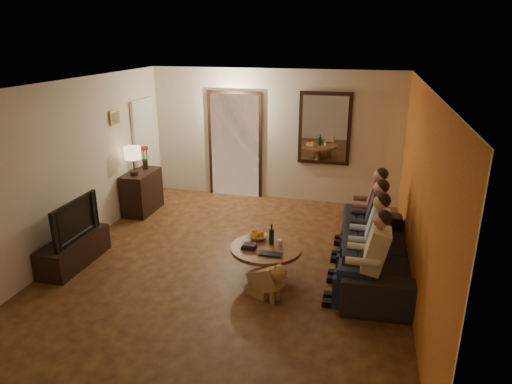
% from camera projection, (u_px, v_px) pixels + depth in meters
% --- Properties ---
extents(floor, '(5.00, 6.00, 0.01)m').
position_uv_depth(floor, '(231.00, 264.00, 6.74)').
color(floor, '#3D1C10').
rests_on(floor, ground).
extents(ceiling, '(5.00, 6.00, 0.01)m').
position_uv_depth(ceiling, '(228.00, 84.00, 5.89)').
color(ceiling, white).
rests_on(ceiling, back_wall).
extents(back_wall, '(5.00, 0.02, 2.60)m').
position_uv_depth(back_wall, '(274.00, 136.00, 9.06)').
color(back_wall, beige).
rests_on(back_wall, floor).
extents(front_wall, '(5.00, 0.02, 2.60)m').
position_uv_depth(front_wall, '(118.00, 293.00, 3.56)').
color(front_wall, beige).
rests_on(front_wall, floor).
extents(left_wall, '(0.02, 6.00, 2.60)m').
position_uv_depth(left_wall, '(71.00, 168.00, 6.88)').
color(left_wall, beige).
rests_on(left_wall, floor).
extents(right_wall, '(0.02, 6.00, 2.60)m').
position_uv_depth(right_wall, '(419.00, 195.00, 5.75)').
color(right_wall, beige).
rests_on(right_wall, floor).
extents(orange_accent, '(0.01, 6.00, 2.60)m').
position_uv_depth(orange_accent, '(419.00, 195.00, 5.75)').
color(orange_accent, '#C65321').
rests_on(orange_accent, right_wall).
extents(kitchen_doorway, '(1.00, 0.06, 2.10)m').
position_uv_depth(kitchen_doorway, '(235.00, 146.00, 9.31)').
color(kitchen_doorway, '#FFE0A5').
rests_on(kitchen_doorway, floor).
extents(door_trim, '(1.12, 0.04, 2.22)m').
position_uv_depth(door_trim, '(235.00, 146.00, 9.30)').
color(door_trim, black).
rests_on(door_trim, floor).
extents(fridge_glimpse, '(0.45, 0.03, 1.70)m').
position_uv_depth(fridge_glimpse, '(247.00, 154.00, 9.31)').
color(fridge_glimpse, silver).
rests_on(fridge_glimpse, floor).
extents(mirror_frame, '(1.00, 0.05, 1.40)m').
position_uv_depth(mirror_frame, '(325.00, 129.00, 8.74)').
color(mirror_frame, black).
rests_on(mirror_frame, back_wall).
extents(mirror_glass, '(0.86, 0.02, 1.26)m').
position_uv_depth(mirror_glass, '(324.00, 129.00, 8.71)').
color(mirror_glass, white).
rests_on(mirror_glass, back_wall).
extents(white_door, '(0.06, 0.85, 2.04)m').
position_uv_depth(white_door, '(146.00, 151.00, 9.07)').
color(white_door, white).
rests_on(white_door, floor).
extents(framed_art, '(0.03, 0.28, 0.24)m').
position_uv_depth(framed_art, '(115.00, 117.00, 7.88)').
color(framed_art, '#B28C33').
rests_on(framed_art, left_wall).
extents(art_canvas, '(0.01, 0.22, 0.18)m').
position_uv_depth(art_canvas, '(115.00, 117.00, 7.88)').
color(art_canvas, brown).
rests_on(art_canvas, left_wall).
extents(dresser, '(0.45, 0.88, 0.78)m').
position_uv_depth(dresser, '(142.00, 192.00, 8.61)').
color(dresser, black).
rests_on(dresser, floor).
extents(table_lamp, '(0.30, 0.30, 0.54)m').
position_uv_depth(table_lamp, '(133.00, 161.00, 8.19)').
color(table_lamp, beige).
rests_on(table_lamp, dresser).
extents(flower_vase, '(0.14, 0.14, 0.44)m').
position_uv_depth(flower_vase, '(145.00, 158.00, 8.61)').
color(flower_vase, '#B21513').
rests_on(flower_vase, dresser).
extents(tv_stand, '(0.45, 1.23, 0.41)m').
position_uv_depth(tv_stand, '(74.00, 251.00, 6.69)').
color(tv_stand, black).
rests_on(tv_stand, floor).
extents(tv, '(1.02, 0.13, 0.59)m').
position_uv_depth(tv, '(69.00, 219.00, 6.53)').
color(tv, black).
rests_on(tv, tv_stand).
extents(sofa, '(2.44, 1.06, 0.70)m').
position_uv_depth(sofa, '(376.00, 251.00, 6.36)').
color(sofa, black).
rests_on(sofa, floor).
extents(person_a, '(0.60, 0.40, 1.20)m').
position_uv_depth(person_a, '(369.00, 264.00, 5.48)').
color(person_a, tan).
rests_on(person_a, sofa).
extents(person_b, '(0.60, 0.40, 1.20)m').
position_uv_depth(person_b, '(370.00, 243.00, 6.03)').
color(person_b, tan).
rests_on(person_b, sofa).
extents(person_c, '(0.60, 0.40, 1.20)m').
position_uv_depth(person_c, '(370.00, 226.00, 6.58)').
color(person_c, tan).
rests_on(person_c, sofa).
extents(person_d, '(0.60, 0.40, 1.20)m').
position_uv_depth(person_d, '(371.00, 211.00, 7.13)').
color(person_d, tan).
rests_on(person_d, sofa).
extents(dog, '(0.61, 0.45, 0.56)m').
position_uv_depth(dog, '(265.00, 278.00, 5.79)').
color(dog, '#A8714D').
rests_on(dog, floor).
extents(coffee_table, '(1.24, 1.24, 0.45)m').
position_uv_depth(coffee_table, '(266.00, 261.00, 6.34)').
color(coffee_table, brown).
rests_on(coffee_table, floor).
extents(bowl, '(0.26, 0.26, 0.06)m').
position_uv_depth(bowl, '(257.00, 237.00, 6.50)').
color(bowl, white).
rests_on(bowl, coffee_table).
extents(oranges, '(0.20, 0.20, 0.08)m').
position_uv_depth(oranges, '(257.00, 232.00, 6.47)').
color(oranges, orange).
rests_on(oranges, bowl).
extents(wine_bottle, '(0.07, 0.07, 0.31)m').
position_uv_depth(wine_bottle, '(272.00, 234.00, 6.29)').
color(wine_bottle, black).
rests_on(wine_bottle, coffee_table).
extents(wine_glass, '(0.06, 0.06, 0.10)m').
position_uv_depth(wine_glass, '(280.00, 243.00, 6.25)').
color(wine_glass, silver).
rests_on(wine_glass, coffee_table).
extents(book_stack, '(0.20, 0.15, 0.07)m').
position_uv_depth(book_stack, '(249.00, 246.00, 6.21)').
color(book_stack, black).
rests_on(book_stack, coffee_table).
extents(laptop, '(0.34, 0.23, 0.03)m').
position_uv_depth(laptop, '(269.00, 256.00, 5.98)').
color(laptop, black).
rests_on(laptop, coffee_table).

